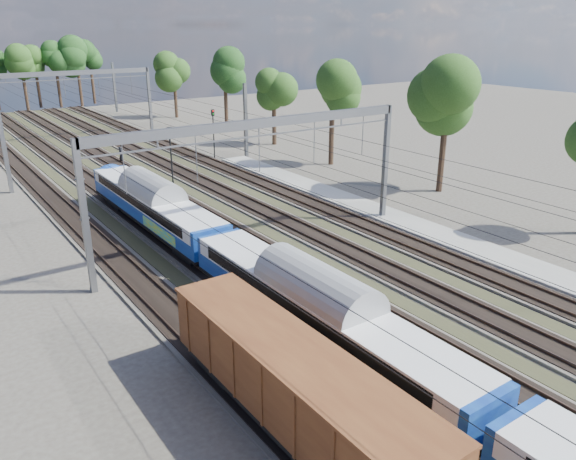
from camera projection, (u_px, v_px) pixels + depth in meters
track_bed at (172, 197)px, 50.41m from camera, size 21.00×130.00×0.34m
platform at (492, 255)px, 37.57m from camera, size 3.00×70.00×0.30m
catenary at (138, 115)px, 54.34m from camera, size 25.65×130.00×9.00m
tree_belt at (91, 72)px, 87.57m from camera, size 39.41×101.47×11.01m
emu_train at (323, 305)px, 25.95m from camera, size 2.84×60.17×4.16m
freight_boxcar at (293, 385)px, 20.58m from camera, size 2.90×13.98×3.60m
worker at (121, 155)px, 62.67m from camera, size 0.58×0.77×1.91m
signal_near at (171, 153)px, 49.47m from camera, size 0.43×0.39×6.28m
signal_far at (213, 128)px, 63.88m from camera, size 0.39×0.35×5.66m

